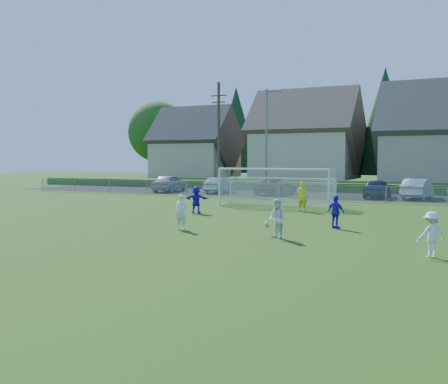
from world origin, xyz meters
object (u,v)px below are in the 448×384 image
(car_a, at_px, (169,183))
(soccer_goal, at_px, (277,181))
(player_white_b, at_px, (277,219))
(player_blue_a, at_px, (336,212))
(player_white_c, at_px, (432,235))
(player_blue_b, at_px, (196,200))
(car_e, at_px, (377,189))
(soccer_ball, at_px, (266,224))
(car_b, at_px, (219,185))
(player_white_a, at_px, (181,212))
(goalkeeper, at_px, (302,196))
(car_f, at_px, (417,189))
(car_c, at_px, (276,187))

(car_a, height_order, soccer_goal, soccer_goal)
(player_white_b, xyz_separation_m, player_blue_a, (1.35, 3.95, -0.04))
(player_white_c, bearing_deg, player_blue_b, -66.87)
(player_blue_b, relative_size, car_e, 0.35)
(soccer_ball, relative_size, player_white_b, 0.14)
(car_b, bearing_deg, player_blue_a, 123.95)
(player_blue_a, xyz_separation_m, car_b, (-15.39, 19.94, -0.05))
(soccer_ball, relative_size, player_white_a, 0.14)
(goalkeeper, distance_m, car_e, 12.88)
(player_white_b, xyz_separation_m, player_blue_b, (-7.39, 7.15, -0.01))
(soccer_ball, distance_m, player_blue_a, 3.18)
(soccer_ball, distance_m, soccer_goal, 10.14)
(car_e, bearing_deg, car_f, -170.90)
(car_b, xyz_separation_m, car_e, (14.14, -0.55, 0.06))
(player_white_c, relative_size, car_e, 0.33)
(player_white_c, xyz_separation_m, car_c, (-14.14, 25.31, -0.04))
(player_white_c, distance_m, soccer_goal, 17.89)
(soccer_goal, bearing_deg, player_white_a, -90.16)
(car_f, bearing_deg, goalkeeper, 74.50)
(player_white_c, relative_size, soccer_goal, 0.19)
(player_blue_a, bearing_deg, player_blue_b, 2.20)
(player_white_a, bearing_deg, player_white_c, -16.76)
(player_blue_b, relative_size, car_a, 0.32)
(player_white_a, relative_size, car_c, 0.31)
(car_b, bearing_deg, player_white_b, 116.72)
(player_white_c, height_order, player_blue_b, player_blue_b)
(car_f, xyz_separation_m, soccer_goal, (-7.64, -10.78, 0.85))
(player_blue_b, bearing_deg, player_blue_a, 151.07)
(player_white_c, distance_m, car_c, 28.99)
(soccer_ball, xyz_separation_m, car_b, (-12.32, 20.46, 0.57))
(player_white_b, distance_m, car_e, 23.34)
(goalkeeper, bearing_deg, player_blue_a, 121.39)
(car_e, relative_size, car_f, 0.93)
(soccer_ball, xyz_separation_m, player_blue_b, (-5.66, 3.71, 0.65))
(player_white_a, relative_size, player_white_b, 0.99)
(goalkeeper, xyz_separation_m, car_b, (-11.83, 13.22, -0.19))
(player_white_b, xyz_separation_m, car_e, (0.09, 23.34, -0.03))
(player_blue_b, distance_m, car_e, 17.84)
(player_white_a, distance_m, car_f, 24.38)
(player_white_b, relative_size, player_blue_b, 1.02)
(player_white_c, bearing_deg, soccer_ball, -67.28)
(soccer_ball, relative_size, car_e, 0.05)
(player_white_a, distance_m, player_blue_b, 7.04)
(goalkeeper, height_order, car_f, goalkeeper)
(player_blue_a, height_order, goalkeeper, goalkeeper)
(car_b, relative_size, car_e, 0.95)
(soccer_goal, bearing_deg, goalkeeper, -44.44)
(player_white_c, height_order, car_b, player_white_c)
(car_e, bearing_deg, player_blue_b, 65.24)
(player_white_c, xyz_separation_m, car_e, (-5.57, 24.93, 0.02))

